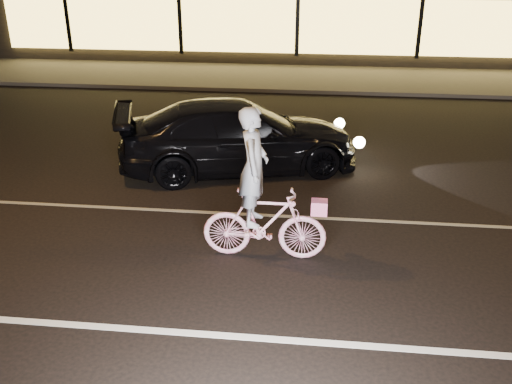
# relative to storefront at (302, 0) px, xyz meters

# --- Properties ---
(ground) EXTENTS (90.00, 90.00, 0.00)m
(ground) POSITION_rel_storefront_xyz_m (0.00, -18.97, -2.15)
(ground) COLOR black
(ground) RESTS_ON ground
(lane_stripe_near) EXTENTS (60.00, 0.12, 0.01)m
(lane_stripe_near) POSITION_rel_storefront_xyz_m (0.00, -20.47, -2.14)
(lane_stripe_near) COLOR silver
(lane_stripe_near) RESTS_ON ground
(lane_stripe_far) EXTENTS (60.00, 0.10, 0.01)m
(lane_stripe_far) POSITION_rel_storefront_xyz_m (0.00, -16.97, -2.14)
(lane_stripe_far) COLOR gray
(lane_stripe_far) RESTS_ON ground
(sidewalk) EXTENTS (30.00, 4.00, 0.12)m
(sidewalk) POSITION_rel_storefront_xyz_m (0.00, -5.97, -2.09)
(sidewalk) COLOR #383533
(sidewalk) RESTS_ON ground
(storefront) EXTENTS (25.40, 8.42, 4.20)m
(storefront) POSITION_rel_storefront_xyz_m (0.00, 0.00, 0.00)
(storefront) COLOR black
(storefront) RESTS_ON ground
(cyclist) EXTENTS (1.94, 0.67, 2.45)m
(cyclist) POSITION_rel_storefront_xyz_m (0.13, -18.43, -1.28)
(cyclist) COLOR #E64685
(cyclist) RESTS_ON ground
(sedan) EXTENTS (5.53, 3.47, 1.49)m
(sedan) POSITION_rel_storefront_xyz_m (-0.74, -14.70, -1.40)
(sedan) COLOR black
(sedan) RESTS_ON ground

